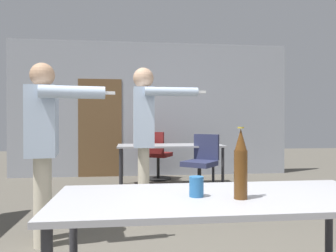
% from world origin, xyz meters
% --- Properties ---
extents(back_wall, '(5.95, 0.12, 2.86)m').
position_xyz_m(back_wall, '(-0.03, 5.54, 1.42)').
color(back_wall, '#A3A8B2').
rests_on(back_wall, ground_plane).
extents(conference_table_near, '(1.80, 0.76, 0.74)m').
position_xyz_m(conference_table_near, '(0.02, 0.24, 0.67)').
color(conference_table_near, '#A8A8AD').
rests_on(conference_table_near, ground_plane).
extents(conference_table_far, '(1.85, 0.77, 0.74)m').
position_xyz_m(conference_table_far, '(0.23, 4.25, 0.67)').
color(conference_table_far, '#A8A8AD').
rests_on(conference_table_far, ground_plane).
extents(person_center_tall, '(0.80, 0.59, 1.77)m').
position_xyz_m(person_center_tall, '(-0.30, 2.29, 1.09)').
color(person_center_tall, beige).
rests_on(person_center_tall, ground_plane).
extents(person_near_casual, '(0.85, 0.69, 1.70)m').
position_xyz_m(person_near_casual, '(-1.28, 1.70, 1.02)').
color(person_near_casual, beige).
rests_on(person_near_casual, ground_plane).
extents(office_chair_mid_tucked, '(0.67, 0.69, 0.94)m').
position_xyz_m(office_chair_mid_tucked, '(0.67, 3.68, 0.45)').
color(office_chair_mid_tucked, black).
rests_on(office_chair_mid_tucked, ground_plane).
extents(office_chair_side_rolled, '(0.64, 0.67, 0.96)m').
position_xyz_m(office_chair_side_rolled, '(0.05, 4.95, 0.45)').
color(office_chair_side_rolled, black).
rests_on(office_chair_side_rolled, ground_plane).
extents(beer_bottle, '(0.07, 0.07, 0.38)m').
position_xyz_m(beer_bottle, '(0.10, 0.15, 0.92)').
color(beer_bottle, '#563314').
rests_on(beer_bottle, conference_table_near).
extents(drink_cup, '(0.08, 0.08, 0.11)m').
position_xyz_m(drink_cup, '(-0.12, 0.23, 0.80)').
color(drink_cup, '#2866A3').
rests_on(drink_cup, conference_table_near).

